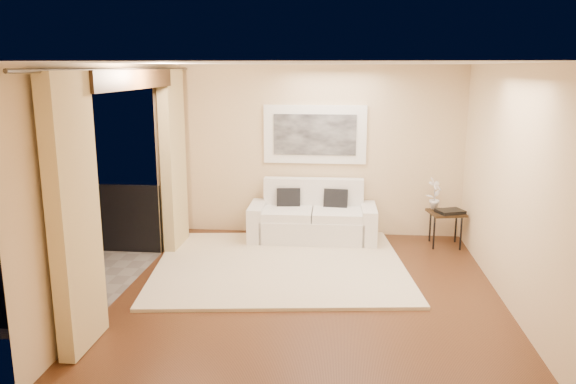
# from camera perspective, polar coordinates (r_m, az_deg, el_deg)

# --- Properties ---
(floor) EXTENTS (5.00, 5.00, 0.00)m
(floor) POSITION_cam_1_polar(r_m,az_deg,el_deg) (6.91, 2.25, -10.07)
(floor) COLOR #502D17
(floor) RESTS_ON ground
(room_shell) EXTENTS (5.00, 6.40, 5.00)m
(room_shell) POSITION_cam_1_polar(r_m,az_deg,el_deg) (6.84, -16.02, 10.94)
(room_shell) COLOR white
(room_shell) RESTS_ON ground
(balcony) EXTENTS (1.81, 2.60, 1.17)m
(balcony) POSITION_cam_1_polar(r_m,az_deg,el_deg) (7.75, -23.14, -7.15)
(balcony) COLOR #605B56
(balcony) RESTS_ON ground
(curtains) EXTENTS (0.16, 4.80, 2.64)m
(curtains) POSITION_cam_1_polar(r_m,az_deg,el_deg) (6.95, -15.28, 1.16)
(curtains) COLOR #D6C083
(curtains) RESTS_ON ground
(artwork) EXTENTS (1.62, 0.07, 0.92)m
(artwork) POSITION_cam_1_polar(r_m,az_deg,el_deg) (8.90, 2.74, 5.86)
(artwork) COLOR white
(artwork) RESTS_ON room_shell
(rug) EXTENTS (3.66, 3.28, 0.04)m
(rug) POSITION_cam_1_polar(r_m,az_deg,el_deg) (7.71, -0.79, -7.42)
(rug) COLOR beige
(rug) RESTS_ON floor
(sofa) EXTENTS (1.96, 0.87, 0.94)m
(sofa) POSITION_cam_1_polar(r_m,az_deg,el_deg) (8.78, 2.52, -2.81)
(sofa) COLOR white
(sofa) RESTS_ON floor
(side_table) EXTENTS (0.57, 0.57, 0.53)m
(side_table) POSITION_cam_1_polar(r_m,az_deg,el_deg) (8.79, 15.76, -2.32)
(side_table) COLOR black
(side_table) RESTS_ON floor
(tray) EXTENTS (0.46, 0.40, 0.05)m
(tray) POSITION_cam_1_polar(r_m,az_deg,el_deg) (8.71, 16.15, -1.91)
(tray) COLOR black
(tray) RESTS_ON side_table
(orchid) EXTENTS (0.30, 0.31, 0.49)m
(orchid) POSITION_cam_1_polar(r_m,az_deg,el_deg) (8.84, 14.67, -0.15)
(orchid) COLOR white
(orchid) RESTS_ON side_table
(bistro_table) EXTENTS (0.82, 0.82, 0.77)m
(bistro_table) POSITION_cam_1_polar(r_m,az_deg,el_deg) (7.27, -24.66, -4.33)
(bistro_table) COLOR black
(bistro_table) RESTS_ON balcony
(balcony_chair_far) EXTENTS (0.39, 0.40, 0.90)m
(balcony_chair_far) POSITION_cam_1_polar(r_m,az_deg,el_deg) (8.12, -24.36, -3.88)
(balcony_chair_far) COLOR black
(balcony_chair_far) RESTS_ON balcony
(balcony_chair_near) EXTENTS (0.44, 0.44, 0.89)m
(balcony_chair_near) POSITION_cam_1_polar(r_m,az_deg,el_deg) (7.28, -24.96, -5.81)
(balcony_chair_near) COLOR black
(balcony_chair_near) RESTS_ON balcony
(ice_bucket) EXTENTS (0.18, 0.18, 0.20)m
(ice_bucket) POSITION_cam_1_polar(r_m,az_deg,el_deg) (7.43, -25.60, -2.62)
(ice_bucket) COLOR white
(ice_bucket) RESTS_ON bistro_table
(candle) EXTENTS (0.06, 0.06, 0.07)m
(candle) POSITION_cam_1_polar(r_m,az_deg,el_deg) (7.37, -23.79, -3.08)
(candle) COLOR red
(candle) RESTS_ON bistro_table
(vase) EXTENTS (0.04, 0.04, 0.18)m
(vase) POSITION_cam_1_polar(r_m,az_deg,el_deg) (7.09, -25.65, -3.39)
(vase) COLOR silver
(vase) RESTS_ON bistro_table
(glass_a) EXTENTS (0.06, 0.06, 0.12)m
(glass_a) POSITION_cam_1_polar(r_m,az_deg,el_deg) (7.14, -24.34, -3.42)
(glass_a) COLOR silver
(glass_a) RESTS_ON bistro_table
(glass_b) EXTENTS (0.06, 0.06, 0.12)m
(glass_b) POSITION_cam_1_polar(r_m,az_deg,el_deg) (7.11, -23.34, -3.38)
(glass_b) COLOR silver
(glass_b) RESTS_ON bistro_table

